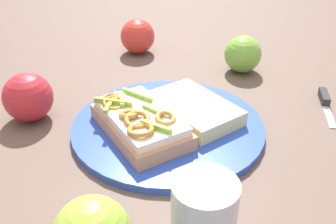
# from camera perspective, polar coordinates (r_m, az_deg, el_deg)

# --- Properties ---
(ground_plane) EXTENTS (2.00, 2.00, 0.00)m
(ground_plane) POSITION_cam_1_polar(r_m,az_deg,el_deg) (0.59, 0.00, -2.63)
(ground_plane) COLOR brown
(ground_plane) RESTS_ON ground
(plate) EXTENTS (0.30, 0.30, 0.01)m
(plate) POSITION_cam_1_polar(r_m,az_deg,el_deg) (0.59, 0.00, -2.16)
(plate) COLOR blue
(plate) RESTS_ON ground_plane
(sandwich) EXTENTS (0.14, 0.18, 0.05)m
(sandwich) POSITION_cam_1_polar(r_m,az_deg,el_deg) (0.55, -4.31, -1.49)
(sandwich) COLOR tan
(sandwich) RESTS_ON plate
(bread_slice_side) EXTENTS (0.14, 0.17, 0.02)m
(bread_slice_side) POSITION_cam_1_polar(r_m,az_deg,el_deg) (0.60, 3.88, 0.54)
(bread_slice_side) COLOR beige
(bread_slice_side) RESTS_ON plate
(apple_1) EXTENTS (0.08, 0.08, 0.08)m
(apple_1) POSITION_cam_1_polar(r_m,az_deg,el_deg) (0.86, -4.80, 11.35)
(apple_1) COLOR red
(apple_1) RESTS_ON ground_plane
(apple_2) EXTENTS (0.11, 0.11, 0.08)m
(apple_2) POSITION_cam_1_polar(r_m,az_deg,el_deg) (0.64, -20.43, 2.12)
(apple_2) COLOR red
(apple_2) RESTS_ON ground_plane
(apple_3) EXTENTS (0.10, 0.10, 0.07)m
(apple_3) POSITION_cam_1_polar(r_m,az_deg,el_deg) (0.78, 11.26, 8.59)
(apple_3) COLOR #75AE3C
(apple_3) RESTS_ON ground_plane
(drinking_glass) EXTENTS (0.06, 0.06, 0.10)m
(drinking_glass) POSITION_cam_1_polar(r_m,az_deg,el_deg) (0.37, 5.35, -16.59)
(drinking_glass) COLOR silver
(drinking_glass) RESTS_ON ground_plane
(knife) EXTENTS (0.06, 0.11, 0.02)m
(knife) POSITION_cam_1_polar(r_m,az_deg,el_deg) (0.71, 22.73, 1.47)
(knife) COLOR silver
(knife) RESTS_ON ground_plane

